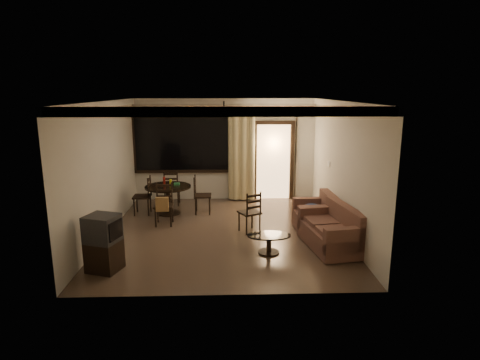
{
  "coord_description": "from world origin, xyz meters",
  "views": [
    {
      "loc": [
        0.05,
        -8.27,
        3.02
      ],
      "look_at": [
        0.33,
        0.2,
        1.11
      ],
      "focal_mm": 30.0,
      "sensor_mm": 36.0,
      "label": 1
    }
  ],
  "objects_px": {
    "dining_table": "(168,192)",
    "side_chair": "(250,220)",
    "coffee_table": "(269,241)",
    "dining_chair_south": "(164,212)",
    "dining_chair_north": "(172,195)",
    "armchair": "(316,215)",
    "tv_cabinet": "(104,243)",
    "dining_chair_west": "(143,203)",
    "sofa": "(333,232)",
    "dining_chair_east": "(202,202)"
  },
  "relations": [
    {
      "from": "dining_table",
      "to": "side_chair",
      "type": "relative_size",
      "value": 1.23
    },
    {
      "from": "dining_chair_west",
      "to": "dining_chair_east",
      "type": "xyz_separation_m",
      "value": [
        1.47,
        0.03,
        0.0
      ]
    },
    {
      "from": "dining_table",
      "to": "armchair",
      "type": "xyz_separation_m",
      "value": [
        3.41,
        -1.29,
        -0.22
      ]
    },
    {
      "from": "dining_chair_north",
      "to": "sofa",
      "type": "height_order",
      "value": "dining_chair_north"
    },
    {
      "from": "dining_table",
      "to": "tv_cabinet",
      "type": "relative_size",
      "value": 1.15
    },
    {
      "from": "coffee_table",
      "to": "dining_table",
      "type": "bearing_deg",
      "value": 131.16
    },
    {
      "from": "dining_chair_south",
      "to": "dining_chair_north",
      "type": "bearing_deg",
      "value": 90.0
    },
    {
      "from": "dining_chair_west",
      "to": "side_chair",
      "type": "distance_m",
      "value": 2.92
    },
    {
      "from": "dining_chair_west",
      "to": "dining_chair_north",
      "type": "relative_size",
      "value": 1.0
    },
    {
      "from": "tv_cabinet",
      "to": "side_chair",
      "type": "distance_m",
      "value": 3.17
    },
    {
      "from": "dining_chair_east",
      "to": "dining_chair_north",
      "type": "xyz_separation_m",
      "value": [
        -0.85,
        0.77,
        0.0
      ]
    },
    {
      "from": "dining_chair_north",
      "to": "armchair",
      "type": "xyz_separation_m",
      "value": [
        3.43,
        -2.07,
        0.06
      ]
    },
    {
      "from": "tv_cabinet",
      "to": "coffee_table",
      "type": "distance_m",
      "value": 2.96
    },
    {
      "from": "dining_chair_west",
      "to": "dining_chair_north",
      "type": "xyz_separation_m",
      "value": [
        0.62,
        0.8,
        0.0
      ]
    },
    {
      "from": "dining_table",
      "to": "dining_chair_east",
      "type": "xyz_separation_m",
      "value": [
        0.83,
        0.01,
        -0.28
      ]
    },
    {
      "from": "side_chair",
      "to": "dining_table",
      "type": "bearing_deg",
      "value": -62.58
    },
    {
      "from": "dining_chair_north",
      "to": "tv_cabinet",
      "type": "bearing_deg",
      "value": 80.05
    },
    {
      "from": "sofa",
      "to": "armchair",
      "type": "distance_m",
      "value": 1.05
    },
    {
      "from": "dining_chair_north",
      "to": "dining_chair_east",
      "type": "bearing_deg",
      "value": 136.76
    },
    {
      "from": "tv_cabinet",
      "to": "dining_chair_north",
      "type": "bearing_deg",
      "value": 99.51
    },
    {
      "from": "dining_table",
      "to": "dining_chair_north",
      "type": "distance_m",
      "value": 0.83
    },
    {
      "from": "dining_table",
      "to": "sofa",
      "type": "relative_size",
      "value": 0.69
    },
    {
      "from": "dining_chair_north",
      "to": "armchair",
      "type": "relative_size",
      "value": 1.13
    },
    {
      "from": "dining_chair_south",
      "to": "side_chair",
      "type": "distance_m",
      "value": 2.0
    },
    {
      "from": "dining_chair_south",
      "to": "sofa",
      "type": "distance_m",
      "value": 3.8
    },
    {
      "from": "dining_chair_west",
      "to": "armchair",
      "type": "bearing_deg",
      "value": 71.55
    },
    {
      "from": "sofa",
      "to": "side_chair",
      "type": "height_order",
      "value": "side_chair"
    },
    {
      "from": "dining_table",
      "to": "coffee_table",
      "type": "xyz_separation_m",
      "value": [
        2.24,
        -2.56,
        -0.32
      ]
    },
    {
      "from": "dining_chair_south",
      "to": "tv_cabinet",
      "type": "distance_m",
      "value": 2.44
    },
    {
      "from": "dining_chair_west",
      "to": "armchair",
      "type": "distance_m",
      "value": 4.24
    },
    {
      "from": "dining_table",
      "to": "tv_cabinet",
      "type": "xyz_separation_m",
      "value": [
        -0.64,
        -3.2,
        -0.07
      ]
    },
    {
      "from": "dining_chair_south",
      "to": "dining_chair_north",
      "type": "distance_m",
      "value": 1.64
    },
    {
      "from": "dining_chair_west",
      "to": "dining_chair_south",
      "type": "distance_m",
      "value": 1.06
    },
    {
      "from": "dining_chair_north",
      "to": "armchair",
      "type": "height_order",
      "value": "dining_chair_north"
    },
    {
      "from": "armchair",
      "to": "dining_chair_north",
      "type": "bearing_deg",
      "value": 146.95
    },
    {
      "from": "dining_chair_east",
      "to": "dining_chair_south",
      "type": "distance_m",
      "value": 1.2
    },
    {
      "from": "armchair",
      "to": "coffee_table",
      "type": "xyz_separation_m",
      "value": [
        -1.17,
        -1.27,
        -0.1
      ]
    },
    {
      "from": "dining_chair_north",
      "to": "tv_cabinet",
      "type": "relative_size",
      "value": 0.97
    },
    {
      "from": "dining_chair_north",
      "to": "dining_chair_south",
      "type": "bearing_deg",
      "value": 90.0
    },
    {
      "from": "tv_cabinet",
      "to": "dining_chair_south",
      "type": "bearing_deg",
      "value": 92.81
    },
    {
      "from": "sofa",
      "to": "tv_cabinet",
      "type": "bearing_deg",
      "value": -177.25
    },
    {
      "from": "dining_table",
      "to": "coffee_table",
      "type": "height_order",
      "value": "dining_table"
    },
    {
      "from": "dining_table",
      "to": "dining_chair_south",
      "type": "bearing_deg",
      "value": -89.12
    },
    {
      "from": "dining_chair_east",
      "to": "tv_cabinet",
      "type": "height_order",
      "value": "tv_cabinet"
    },
    {
      "from": "dining_chair_east",
      "to": "armchair",
      "type": "distance_m",
      "value": 2.89
    },
    {
      "from": "armchair",
      "to": "dining_chair_south",
      "type": "bearing_deg",
      "value": 170.93
    },
    {
      "from": "tv_cabinet",
      "to": "sofa",
      "type": "distance_m",
      "value": 4.25
    },
    {
      "from": "dining_chair_south",
      "to": "coffee_table",
      "type": "distance_m",
      "value": 2.8
    },
    {
      "from": "dining_chair_north",
      "to": "tv_cabinet",
      "type": "height_order",
      "value": "tv_cabinet"
    },
    {
      "from": "armchair",
      "to": "coffee_table",
      "type": "distance_m",
      "value": 1.73
    }
  ]
}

